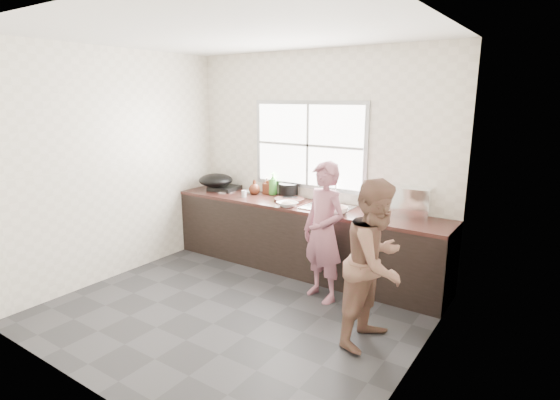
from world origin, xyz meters
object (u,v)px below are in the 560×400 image
Objects in this scene: plate_food at (249,191)px; pot_lid_right at (251,191)px; bottle_brown_tall at (267,186)px; bottle_brown_short at (254,188)px; wok at (216,180)px; cutting_board at (289,200)px; black_pot at (288,190)px; burner at (225,188)px; person_side at (376,263)px; bottle_green at (273,184)px; bowl_held at (329,211)px; bowl_mince at (287,204)px; bowl_crabs at (337,211)px; glass_jar at (244,194)px; dish_rack at (411,201)px; woman at (324,237)px; pot_lid_left at (227,191)px.

plate_food is 0.91× the size of pot_lid_right.
plate_food is at bearing -172.51° from bottle_brown_tall.
wok is (-0.59, -0.12, 0.06)m from bottle_brown_short.
black_pot reaches higher than cutting_board.
person_side is at bearing -22.67° from burner.
burner is at bearing -169.53° from bottle_green.
bottle_brown_tall reaches higher than bowl_held.
plate_food is 1.13× the size of bottle_brown_short.
person_side reaches higher than cutting_board.
bowl_held is 1.05× the size of bottle_brown_short.
bottle_brown_tall reaches higher than plate_food.
person_side reaches higher than bowl_mince.
person_side is 6.59× the size of pot_lid_right.
bowl_crabs is 1.39m from glass_jar.
pot_lid_right is at bearing 172.60° from dish_rack.
cutting_board is 0.73m from bowl_held.
woman is 1.26m from black_pot.
cutting_board is 0.53m from bottle_brown_tall.
person_side is 3.16× the size of wok.
black_pot is 0.48m from bottle_brown_short.
bottle_green is 1.66× the size of bottle_brown_short.
bottle_green reaches higher than pot_lid_left.
bottle_brown_tall is 0.60m from pot_lid_left.
bowl_held is 1.51m from pot_lid_right.
glass_jar is at bearing -145.02° from black_pot.
woman is at bearing -24.91° from bottle_brown_short.
burner is (-1.13, 0.06, 0.01)m from cutting_board.
wok is (-1.96, 0.16, 0.12)m from bowl_crabs.
dish_rack is at bearing 3.01° from burner.
person_side reaches higher than pot_lid_left.
bowl_held is 0.52× the size of burner.
bowl_mince is at bearing -8.11° from glass_jar.
dish_rack reaches higher than pot_lid_left.
person_side is 5.98× the size of black_pot.
plate_food is at bearing 168.34° from cutting_board.
black_pot reaches higher than glass_jar.
bottle_brown_tall is (-0.49, 0.20, 0.08)m from cutting_board.
dish_rack is (1.86, 0.00, 0.01)m from bottle_green.
bottle_brown_short is at bearing -165.76° from black_pot.
plate_food is at bearing 173.55° from dish_rack.
glass_jar is at bearing 72.95° from person_side.
bottle_brown_tall is (-0.62, 0.44, 0.07)m from bowl_mince.
glass_jar is at bearing -124.54° from bottle_green.
bowl_held is 0.63× the size of bottle_green.
woman is at bearing -15.12° from wok.
bowl_held is (-0.91, 0.84, 0.15)m from person_side.
burner is at bearing 172.21° from bowl_crabs.
pot_lid_right is (0.37, 0.14, -0.02)m from burner.
woman is at bearing -82.56° from bowl_crabs.
bottle_brown_tall is 1.15× the size of bottle_brown_short.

